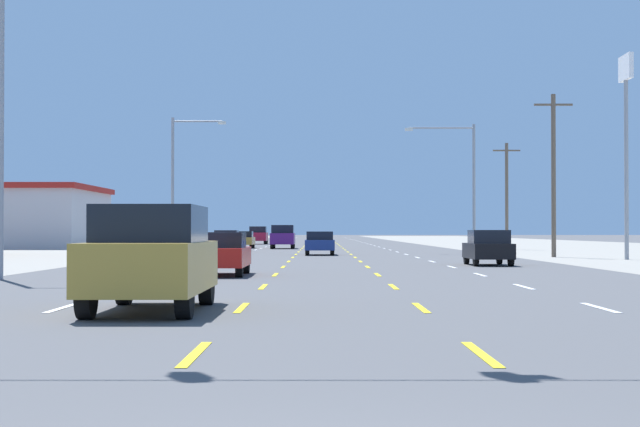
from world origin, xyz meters
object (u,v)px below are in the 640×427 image
suv_far_left_distant_a (257,235)px  pole_sign_right_row_1 (625,111)px  hatchback_far_right_mid (487,247)px  suv_inner_left_farther (282,236)px  hatchback_far_left_far (226,241)px  suv_inner_left_nearest (151,257)px  sedan_far_left_farthest (242,239)px  streetlight_left_row_0 (11,90)px  sedan_center_turn_midfar (319,243)px  sedan_inner_left_near (219,253)px  streetlight_right_row_1 (465,176)px  streetlight_left_row_1 (177,175)px

suv_far_left_distant_a → pole_sign_right_row_1: size_ratio=0.46×
hatchback_far_right_mid → suv_inner_left_farther: (-10.46, 41.52, 0.24)m
hatchback_far_left_far → pole_sign_right_row_1: size_ratio=0.36×
hatchback_far_left_far → suv_far_left_distant_a: 41.85m
suv_inner_left_nearest → sedan_far_left_farthest: suv_inner_left_nearest is taller
suv_far_left_distant_a → sedan_far_left_farthest: bearing=-89.4°
streetlight_left_row_0 → suv_inner_left_farther: bearing=83.2°
sedan_center_turn_midfar → sedan_far_left_farthest: 25.57m
hatchback_far_right_mid → sedan_center_turn_midfar: (-7.35, 18.96, -0.03)m
sedan_inner_left_near → pole_sign_right_row_1: 27.91m
sedan_inner_left_near → sedan_far_left_farthest: (-3.25, 53.77, 0.00)m
suv_inner_left_farther → pole_sign_right_row_1: pole_sign_right_row_1 is taller
sedan_inner_left_near → suv_inner_left_nearest: bearing=-89.2°
sedan_far_left_farthest → suv_inner_left_farther: bearing=-31.4°
hatchback_far_right_mid → sedan_center_turn_midfar: size_ratio=0.87×
suv_inner_left_nearest → streetlight_right_row_1: 51.64m
hatchback_far_left_far → pole_sign_right_row_1: pole_sign_right_row_1 is taller
sedan_inner_left_near → sedan_far_left_farthest: same height
sedan_inner_left_near → suv_inner_left_farther: bearing=89.7°
sedan_center_turn_midfar → suv_inner_left_farther: 22.78m
streetlight_left_row_0 → pole_sign_right_row_1: bearing=40.2°
streetlight_left_row_0 → streetlight_right_row_1: bearing=62.4°
suv_inner_left_nearest → streetlight_left_row_0: (-6.44, 12.62, 4.87)m
suv_inner_left_nearest → pole_sign_right_row_1: bearing=60.8°
streetlight_left_row_1 → streetlight_right_row_1: (19.37, 0.00, -0.11)m
suv_inner_left_nearest → suv_inner_left_farther: 67.03m
sedan_center_turn_midfar → suv_inner_left_farther: (-3.12, 22.57, 0.27)m
suv_inner_left_nearest → sedan_far_left_farthest: size_ratio=1.09×
sedan_inner_left_near → streetlight_right_row_1: streetlight_right_row_1 is taller
sedan_center_turn_midfar → pole_sign_right_row_1: 20.25m
sedan_far_left_farthest → streetlight_left_row_1: bearing=-98.6°
suv_far_left_distant_a → streetlight_left_row_0: (-2.68, -82.96, 4.87)m
hatchback_far_left_far → sedan_far_left_farthest: hatchback_far_left_far is taller
suv_inner_left_farther → suv_inner_left_nearest: bearing=-90.0°
streetlight_left_row_1 → sedan_far_left_farthest: bearing=81.4°
sedan_center_turn_midfar → streetlight_left_row_0: bearing=-106.7°
hatchback_far_left_far → suv_far_left_distant_a: bearing=90.4°
sedan_inner_left_near → streetlight_right_row_1: size_ratio=0.52×
sedan_far_left_farthest → streetlight_left_row_0: (-2.97, -56.54, 5.14)m
sedan_center_turn_midfar → suv_far_left_distant_a: (-6.90, 51.12, 0.27)m
suv_inner_left_nearest → sedan_inner_left_near: (-0.22, 15.39, -0.27)m
sedan_center_turn_midfar → suv_far_left_distant_a: 51.58m
suv_inner_left_nearest → streetlight_left_row_0: 14.98m
pole_sign_right_row_1 → suv_far_left_distant_a: bearing=110.5°
hatchback_far_left_far → sedan_center_turn_midfar: bearing=-54.5°
sedan_center_turn_midfar → suv_far_left_distant_a: size_ratio=0.92×
suv_far_left_distant_a → streetlight_left_row_1: (-2.65, -45.77, 4.25)m
suv_far_left_distant_a → hatchback_far_right_mid: bearing=-78.5°
sedan_inner_left_near → hatchback_far_left_far: 38.48m
suv_inner_left_nearest → suv_far_left_distant_a: (-3.76, 95.58, 0.00)m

